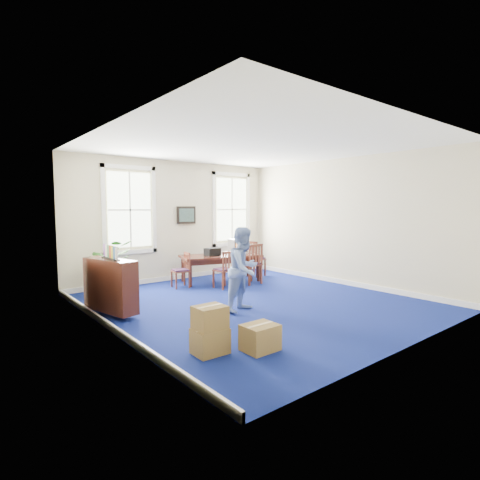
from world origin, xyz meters
TOP-DOWN VIEW (x-y plane):
  - floor at (0.00, 0.00)m, footprint 6.50×6.50m
  - ceiling at (0.00, 0.00)m, footprint 6.50×6.50m
  - wall_back at (0.00, 3.25)m, footprint 6.50×0.00m
  - wall_front at (0.00, -3.25)m, footprint 6.50×0.00m
  - wall_left at (-3.00, 0.00)m, footprint 0.00×6.50m
  - wall_right at (3.00, 0.00)m, footprint 0.00×6.50m
  - baseboard_back at (0.00, 3.22)m, footprint 6.00×0.04m
  - baseboard_left at (-2.97, 0.00)m, footprint 0.04×6.50m
  - baseboard_right at (2.97, 0.00)m, footprint 0.04×6.50m
  - window_left at (-1.30, 3.23)m, footprint 1.40×0.12m
  - window_right at (1.90, 3.23)m, footprint 1.40×0.12m
  - wall_picture at (0.30, 3.20)m, footprint 0.58×0.06m
  - conference_table at (0.75, 2.21)m, footprint 2.25×1.48m
  - crt_tv at (1.36, 2.26)m, footprint 0.50×0.54m
  - game_console at (1.64, 2.21)m, footprint 0.25×0.28m
  - equipment_bag at (0.51, 2.26)m, footprint 0.40×0.27m
  - chair_near_left at (0.33, 1.51)m, footprint 0.44×0.44m
  - chair_near_right at (1.17, 1.51)m, footprint 0.47×0.47m
  - chair_end_left at (-0.48, 2.21)m, footprint 0.45×0.45m
  - chair_end_right at (1.97, 2.21)m, footprint 0.54×0.54m
  - man at (-0.56, -0.34)m, footprint 0.92×0.80m
  - credenza at (-2.64, 0.97)m, footprint 0.63×1.27m
  - brochure_rack at (-2.62, 0.97)m, footprint 0.17×0.62m
  - potted_plant at (-2.13, 2.66)m, footprint 1.34×1.24m
  - cardboard_boxes at (-2.09, -1.59)m, footprint 1.28×1.28m

SIDE VIEW (x-z plane):
  - floor at x=0.00m, z-range 0.00..0.00m
  - baseboard_back at x=0.00m, z-range 0.00..0.12m
  - baseboard_left at x=-2.97m, z-range 0.00..0.12m
  - baseboard_right at x=2.97m, z-range 0.00..0.12m
  - cardboard_boxes at x=-2.09m, z-range 0.00..0.68m
  - conference_table at x=0.75m, z-range 0.00..0.71m
  - chair_end_left at x=-0.48m, z-range 0.00..0.86m
  - chair_near_left at x=0.33m, z-range 0.00..0.92m
  - credenza at x=-2.64m, z-range 0.00..0.96m
  - chair_end_right at x=1.97m, z-range 0.00..1.02m
  - chair_near_right at x=1.17m, z-range 0.00..1.04m
  - potted_plant at x=-2.13m, z-range 0.00..1.23m
  - game_console at x=1.64m, z-range 0.71..0.76m
  - man at x=-0.56m, z-range 0.00..1.60m
  - equipment_bag at x=0.51m, z-range 0.71..0.90m
  - crt_tv at x=1.36m, z-range 0.71..1.09m
  - brochure_rack at x=-2.62m, z-range 0.96..1.23m
  - wall_back at x=0.00m, z-range -1.65..4.85m
  - wall_front at x=0.00m, z-range -1.65..4.85m
  - wall_left at x=-3.00m, z-range -1.65..4.85m
  - wall_right at x=3.00m, z-range -1.65..4.85m
  - wall_picture at x=0.30m, z-range 1.51..1.99m
  - window_left at x=-1.30m, z-range 0.80..3.00m
  - window_right at x=1.90m, z-range 0.80..3.00m
  - ceiling at x=0.00m, z-range 3.20..3.20m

